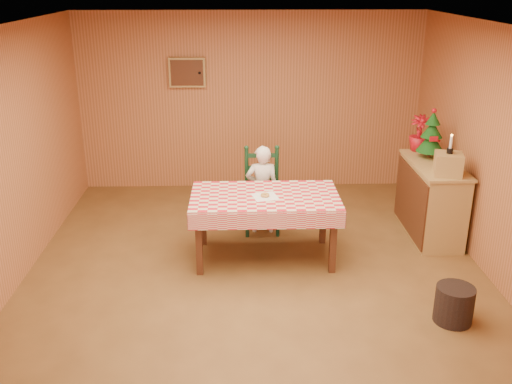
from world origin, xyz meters
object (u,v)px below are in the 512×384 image
at_px(ladder_chair, 262,192).
at_px(shelf_unit, 431,199).
at_px(dining_table, 265,202).
at_px(crate, 448,164).
at_px(christmas_tree, 431,136).
at_px(storage_bin, 454,304).
at_px(seated_child, 262,189).

xyz_separation_m(ladder_chair, shelf_unit, (2.07, -0.22, -0.04)).
bearing_deg(dining_table, crate, 4.68).
relative_size(ladder_chair, christmas_tree, 1.74).
height_order(dining_table, shelf_unit, shelf_unit).
distance_m(dining_table, storage_bin, 2.24).
bearing_deg(shelf_unit, seated_child, 175.59).
bearing_deg(ladder_chair, shelf_unit, -5.97).
height_order(crate, christmas_tree, christmas_tree).
distance_m(seated_child, christmas_tree, 2.18).
bearing_deg(seated_child, storage_bin, 129.38).
bearing_deg(christmas_tree, seated_child, -177.52).
distance_m(shelf_unit, christmas_tree, 0.79).
bearing_deg(ladder_chair, christmas_tree, 0.91).
relative_size(dining_table, christmas_tree, 2.67).
relative_size(crate, storage_bin, 0.84).
xyz_separation_m(dining_table, seated_child, (-0.00, 0.73, -0.13)).
xyz_separation_m(seated_child, storage_bin, (1.71, -2.08, -0.38)).
height_order(seated_child, christmas_tree, christmas_tree).
bearing_deg(seated_child, christmas_tree, -177.52).
distance_m(seated_child, shelf_unit, 2.08).
bearing_deg(crate, seated_child, 164.94).
bearing_deg(shelf_unit, storage_bin, -100.69).
distance_m(dining_table, shelf_unit, 2.16).
relative_size(dining_table, storage_bin, 4.63).
bearing_deg(dining_table, christmas_tree, 21.52).
bearing_deg(seated_child, dining_table, 90.00).
bearing_deg(christmas_tree, crate, -90.00).
xyz_separation_m(ladder_chair, christmas_tree, (2.08, 0.03, 0.71)).
height_order(dining_table, ladder_chair, ladder_chair).
xyz_separation_m(ladder_chair, storage_bin, (1.71, -2.14, -0.32)).
height_order(dining_table, storage_bin, dining_table).
distance_m(seated_child, crate, 2.21).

